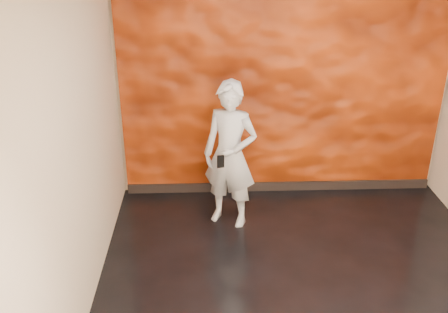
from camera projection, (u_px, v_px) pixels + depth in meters
The scene contains 5 objects.
room at pixel (318, 154), 4.17m from camera, with size 4.02×4.02×2.81m.
feature_wall at pixel (283, 87), 5.95m from camera, with size 3.90×0.06×2.75m, color #CF440C.
baseboard at pixel (279, 186), 6.48m from camera, with size 3.90×0.04×0.12m, color black.
man at pixel (230, 155), 5.48m from camera, with size 0.61×0.40×1.68m, color #989FA8.
phone at pixel (221, 161), 5.26m from camera, with size 0.08×0.02×0.14m, color black.
Camera 1 is at (-0.93, -3.76, 3.14)m, focal length 40.00 mm.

